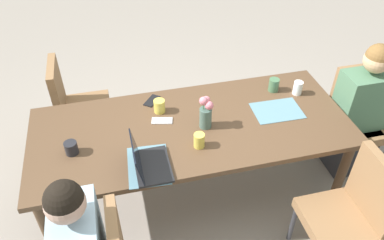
{
  "coord_description": "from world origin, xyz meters",
  "views": [
    {
      "loc": [
        0.49,
        2.0,
        2.51
      ],
      "look_at": [
        0.0,
        0.0,
        0.8
      ],
      "focal_mm": 35.5,
      "sensor_mm": 36.0,
      "label": 1
    }
  ],
  "objects_px": {
    "chair_far_left_far": "(352,210)",
    "phone_silver": "(162,121)",
    "person_head_left_left_mid": "(357,117)",
    "coffee_mug_centre_left": "(274,85)",
    "coffee_mug_far_left": "(199,140)",
    "coffee_mug_near_right": "(71,148)",
    "phone_black": "(152,101)",
    "coffee_mug_near_left": "(298,88)",
    "chair_near_right_near": "(75,103)",
    "dining_table": "(192,133)",
    "chair_head_left_left_mid": "(357,113)",
    "laptop_far_left_near": "(148,163)",
    "coffee_mug_centre_right": "(159,106)",
    "flower_vase": "(206,113)"
  },
  "relations": [
    {
      "from": "chair_far_left_far",
      "to": "phone_silver",
      "type": "xyz_separation_m",
      "value": [
        1.07,
        -0.89,
        0.25
      ]
    },
    {
      "from": "person_head_left_left_mid",
      "to": "coffee_mug_centre_left",
      "type": "relative_size",
      "value": 11.31
    },
    {
      "from": "coffee_mug_centre_left",
      "to": "coffee_mug_far_left",
      "type": "height_order",
      "value": "coffee_mug_centre_left"
    },
    {
      "from": "coffee_mug_near_right",
      "to": "phone_black",
      "type": "relative_size",
      "value": 0.59
    },
    {
      "from": "coffee_mug_far_left",
      "to": "phone_black",
      "type": "xyz_separation_m",
      "value": [
        0.23,
        -0.57,
        -0.05
      ]
    },
    {
      "from": "person_head_left_left_mid",
      "to": "coffee_mug_near_left",
      "type": "bearing_deg",
      "value": -17.04
    },
    {
      "from": "coffee_mug_centre_left",
      "to": "chair_near_right_near",
      "type": "bearing_deg",
      "value": -19.0
    },
    {
      "from": "dining_table",
      "to": "chair_near_right_near",
      "type": "relative_size",
      "value": 2.53
    },
    {
      "from": "chair_head_left_left_mid",
      "to": "coffee_mug_near_left",
      "type": "relative_size",
      "value": 8.2
    },
    {
      "from": "dining_table",
      "to": "laptop_far_left_near",
      "type": "relative_size",
      "value": 7.12
    },
    {
      "from": "chair_head_left_left_mid",
      "to": "coffee_mug_centre_right",
      "type": "distance_m",
      "value": 1.69
    },
    {
      "from": "chair_head_left_left_mid",
      "to": "coffee_mug_centre_left",
      "type": "xyz_separation_m",
      "value": [
        0.73,
        -0.17,
        0.3
      ]
    },
    {
      "from": "chair_near_right_near",
      "to": "phone_black",
      "type": "distance_m",
      "value": 0.81
    },
    {
      "from": "chair_near_right_near",
      "to": "coffee_mug_near_left",
      "type": "bearing_deg",
      "value": 160.13
    },
    {
      "from": "chair_near_right_near",
      "to": "chair_head_left_left_mid",
      "type": "bearing_deg",
      "value": 162.89
    },
    {
      "from": "chair_far_left_far",
      "to": "phone_black",
      "type": "relative_size",
      "value": 6.0
    },
    {
      "from": "person_head_left_left_mid",
      "to": "laptop_far_left_near",
      "type": "xyz_separation_m",
      "value": [
        1.78,
        0.36,
        0.26
      ]
    },
    {
      "from": "flower_vase",
      "to": "coffee_mug_near_right",
      "type": "height_order",
      "value": "flower_vase"
    },
    {
      "from": "coffee_mug_near_right",
      "to": "phone_black",
      "type": "xyz_separation_m",
      "value": [
        -0.6,
        -0.44,
        -0.04
      ]
    },
    {
      "from": "dining_table",
      "to": "coffee_mug_near_right",
      "type": "bearing_deg",
      "value": 5.58
    },
    {
      "from": "coffee_mug_centre_right",
      "to": "phone_silver",
      "type": "height_order",
      "value": "coffee_mug_centre_right"
    },
    {
      "from": "chair_far_left_far",
      "to": "flower_vase",
      "type": "distance_m",
      "value": 1.15
    },
    {
      "from": "chair_near_right_near",
      "to": "flower_vase",
      "type": "height_order",
      "value": "flower_vase"
    },
    {
      "from": "coffee_mug_centre_right",
      "to": "coffee_mug_far_left",
      "type": "height_order",
      "value": "coffee_mug_far_left"
    },
    {
      "from": "chair_near_right_near",
      "to": "phone_silver",
      "type": "bearing_deg",
      "value": 132.53
    },
    {
      "from": "dining_table",
      "to": "coffee_mug_centre_left",
      "type": "bearing_deg",
      "value": -160.18
    },
    {
      "from": "person_head_left_left_mid",
      "to": "coffee_mug_near_right",
      "type": "distance_m",
      "value": 2.26
    },
    {
      "from": "chair_far_left_far",
      "to": "coffee_mug_near_right",
      "type": "height_order",
      "value": "chair_far_left_far"
    },
    {
      "from": "chair_head_left_left_mid",
      "to": "coffee_mug_near_left",
      "type": "distance_m",
      "value": 0.65
    },
    {
      "from": "phone_silver",
      "to": "coffee_mug_centre_left",
      "type": "bearing_deg",
      "value": 23.44
    },
    {
      "from": "coffee_mug_far_left",
      "to": "coffee_mug_centre_left",
      "type": "bearing_deg",
      "value": -146.82
    },
    {
      "from": "coffee_mug_near_left",
      "to": "phone_silver",
      "type": "height_order",
      "value": "coffee_mug_near_left"
    },
    {
      "from": "chair_far_left_far",
      "to": "coffee_mug_centre_left",
      "type": "xyz_separation_m",
      "value": [
        0.13,
        -1.05,
        0.3
      ]
    },
    {
      "from": "coffee_mug_near_left",
      "to": "coffee_mug_centre_left",
      "type": "distance_m",
      "value": 0.19
    },
    {
      "from": "dining_table",
      "to": "coffee_mug_far_left",
      "type": "xyz_separation_m",
      "value": [
        0.01,
        0.22,
        0.12
      ]
    },
    {
      "from": "dining_table",
      "to": "phone_silver",
      "type": "bearing_deg",
      "value": -26.06
    },
    {
      "from": "coffee_mug_near_left",
      "to": "coffee_mug_centre_right",
      "type": "relative_size",
      "value": 1.09
    },
    {
      "from": "dining_table",
      "to": "chair_near_right_near",
      "type": "bearing_deg",
      "value": -43.52
    },
    {
      "from": "chair_far_left_far",
      "to": "coffee_mug_near_right",
      "type": "relative_size",
      "value": 10.14
    },
    {
      "from": "coffee_mug_centre_right",
      "to": "phone_silver",
      "type": "bearing_deg",
      "value": 88.18
    },
    {
      "from": "laptop_far_left_near",
      "to": "coffee_mug_centre_left",
      "type": "bearing_deg",
      "value": -151.36
    },
    {
      "from": "phone_silver",
      "to": "chair_head_left_left_mid",
      "type": "bearing_deg",
      "value": 13.3
    },
    {
      "from": "chair_near_right_near",
      "to": "laptop_far_left_near",
      "type": "distance_m",
      "value": 1.28
    },
    {
      "from": "chair_near_right_near",
      "to": "phone_silver",
      "type": "distance_m",
      "value": 1.0
    },
    {
      "from": "dining_table",
      "to": "phone_black",
      "type": "height_order",
      "value": "phone_black"
    },
    {
      "from": "dining_table",
      "to": "coffee_mug_near_right",
      "type": "distance_m",
      "value": 0.84
    },
    {
      "from": "laptop_far_left_near",
      "to": "coffee_mug_near_left",
      "type": "relative_size",
      "value": 2.91
    },
    {
      "from": "coffee_mug_near_left",
      "to": "phone_silver",
      "type": "relative_size",
      "value": 0.73
    },
    {
      "from": "flower_vase",
      "to": "phone_black",
      "type": "height_order",
      "value": "flower_vase"
    },
    {
      "from": "flower_vase",
      "to": "coffee_mug_near_left",
      "type": "relative_size",
      "value": 2.31
    }
  ]
}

